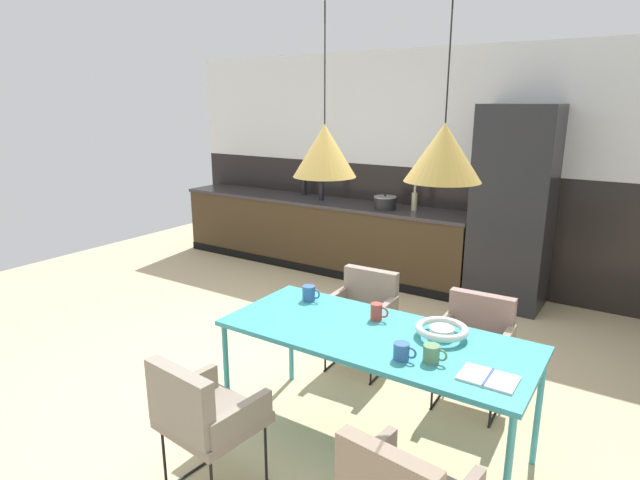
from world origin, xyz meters
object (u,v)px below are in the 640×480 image
at_px(refrigerator_column, 513,208).
at_px(cooking_pot, 385,203).
at_px(dining_table, 375,340).
at_px(bottle_vinegar_dark, 321,191).
at_px(armchair_facing_counter, 364,306).
at_px(armchair_by_stool, 475,335).
at_px(fruit_bowl, 442,330).
at_px(mug_glass_clear, 432,354).
at_px(open_book, 488,378).
at_px(mug_white_ceramic, 377,312).
at_px(bottle_wine_green, 414,201).
at_px(bottle_oil_tall, 304,187).
at_px(pendant_lamp_over_table_far, 444,153).
at_px(pendant_lamp_over_table_near, 325,151).
at_px(armchair_corner_seat, 201,411).
at_px(mug_wide_latte, 402,351).
at_px(mug_short_terracotta, 309,293).

height_order(refrigerator_column, cooking_pot, refrigerator_column).
height_order(dining_table, cooking_pot, cooking_pot).
height_order(refrigerator_column, bottle_vinegar_dark, refrigerator_column).
xyz_separation_m(dining_table, armchair_facing_counter, (-0.55, 0.87, -0.20)).
xyz_separation_m(armchair_facing_counter, bottle_vinegar_dark, (-1.70, 1.99, 0.49)).
distance_m(armchair_by_stool, fruit_bowl, 0.73).
bearing_deg(refrigerator_column, mug_glass_clear, -83.55).
bearing_deg(open_book, mug_white_ceramic, 156.34).
xyz_separation_m(mug_white_ceramic, bottle_wine_green, (-0.93, 2.73, 0.19)).
xyz_separation_m(bottle_oil_tall, bottle_wine_green, (1.63, -0.15, 0.00)).
height_order(fruit_bowl, pendant_lamp_over_table_far, pendant_lamp_over_table_far).
bearing_deg(pendant_lamp_over_table_near, bottle_oil_tall, 126.89).
bearing_deg(pendant_lamp_over_table_near, armchair_by_stool, 48.02).
bearing_deg(pendant_lamp_over_table_far, cooking_pot, 120.95).
bearing_deg(armchair_corner_seat, bottle_vinegar_dark, 119.82).
relative_size(bottle_oil_tall, pendant_lamp_over_table_far, 0.30).
height_order(fruit_bowl, mug_wide_latte, mug_wide_latte).
bearing_deg(fruit_bowl, armchair_by_stool, 88.86).
xyz_separation_m(refrigerator_column, armchair_corner_seat, (-0.62, -3.78, -0.51)).
bearing_deg(armchair_by_stool, armchair_facing_counter, -4.87).
bearing_deg(bottle_oil_tall, pendant_lamp_over_table_near, -53.11).
bearing_deg(cooking_pot, pendant_lamp_over_table_far, -59.05).
relative_size(dining_table, bottle_oil_tall, 6.72).
distance_m(armchair_facing_counter, open_book, 1.66).
distance_m(fruit_bowl, mug_wide_latte, 0.39).
xyz_separation_m(armchair_by_stool, mug_white_ceramic, (-0.45, -0.65, 0.30)).
height_order(dining_table, armchair_corner_seat, armchair_corner_seat).
relative_size(open_book, mug_glass_clear, 2.09).
distance_m(bottle_wine_green, pendant_lamp_over_table_far, 3.37).
bearing_deg(mug_glass_clear, mug_white_ceramic, 146.01).
relative_size(mug_glass_clear, mug_short_terracotta, 0.97).
relative_size(armchair_facing_counter, bottle_wine_green, 2.72).
relative_size(open_book, bottle_vinegar_dark, 0.96).
distance_m(dining_table, mug_short_terracotta, 0.67).
xyz_separation_m(armchair_corner_seat, cooking_pot, (-0.78, 3.69, 0.44)).
bearing_deg(refrigerator_column, bottle_wine_green, 178.34).
height_order(mug_glass_clear, bottle_oil_tall, bottle_oil_tall).
xyz_separation_m(armchair_corner_seat, bottle_oil_tall, (-2.10, 3.96, 0.47)).
xyz_separation_m(bottle_vinegar_dark, pendant_lamp_over_table_far, (2.62, -2.91, 0.84)).
xyz_separation_m(armchair_facing_counter, mug_glass_clear, (0.96, -1.03, 0.29)).
bearing_deg(open_book, armchair_facing_counter, 140.52).
distance_m(bottle_oil_tall, pendant_lamp_over_table_near, 3.89).
relative_size(fruit_bowl, bottle_oil_tall, 1.11).
bearing_deg(refrigerator_column, cooking_pot, -176.47).
bearing_deg(armchair_corner_seat, pendant_lamp_over_table_far, 48.43).
bearing_deg(mug_wide_latte, armchair_facing_counter, 126.96).
xyz_separation_m(open_book, mug_white_ceramic, (-0.80, 0.35, 0.05)).
bearing_deg(armchair_by_stool, cooking_pot, -51.38).
relative_size(refrigerator_column, armchair_corner_seat, 2.55).
distance_m(armchair_facing_counter, mug_short_terracotta, 0.72).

